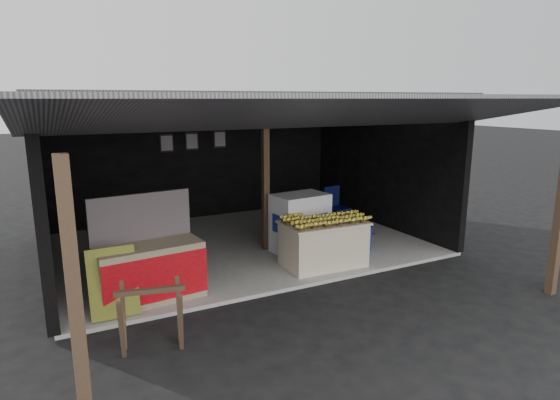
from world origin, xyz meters
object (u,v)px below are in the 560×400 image
white_crate (300,223)px  neighbor_stall (150,269)px  banana_table (323,243)px  sawhorse (151,312)px  plastic_chair (334,204)px  water_barrel (364,239)px

white_crate → neighbor_stall: neighbor_stall is taller
banana_table → neighbor_stall: bearing=-176.7°
banana_table → white_crate: white_crate is taller
sawhorse → white_crate: bearing=46.4°
sawhorse → banana_table: bearing=35.2°
neighbor_stall → plastic_chair: (4.52, 1.99, 0.09)m
water_barrel → plastic_chair: bearing=76.2°
neighbor_stall → water_barrel: bearing=-0.1°
neighbor_stall → sawhorse: (-0.27, -1.36, -0.02)m
sawhorse → water_barrel: sawhorse is taller
sawhorse → neighbor_stall: bearing=90.5°
banana_table → neighbor_stall: (-2.99, -0.05, 0.07)m
banana_table → water_barrel: size_ratio=3.25×
water_barrel → plastic_chair: 1.67m
white_crate → plastic_chair: size_ratio=1.18×
neighbor_stall → water_barrel: 4.15m
sawhorse → plastic_chair: (4.79, 3.35, 0.12)m
water_barrel → plastic_chair: plastic_chair is taller
white_crate → water_barrel: (1.12, -0.51, -0.33)m
banana_table → white_crate: (0.02, 0.85, 0.16)m
neighbor_stall → sawhorse: 1.39m
plastic_chair → neighbor_stall: bearing=-163.8°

